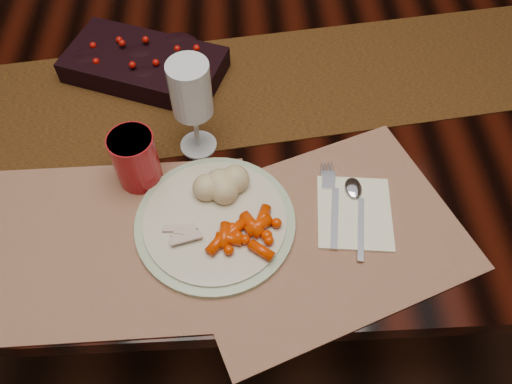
{
  "coord_description": "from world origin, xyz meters",
  "views": [
    {
      "loc": [
        0.0,
        -0.73,
        1.47
      ],
      "look_at": [
        0.02,
        -0.28,
        0.8
      ],
      "focal_mm": 35.0,
      "sensor_mm": 36.0,
      "label": 1
    }
  ],
  "objects_px": {
    "dining_table": "(242,196)",
    "dinner_plate": "(215,222)",
    "mashed_potatoes": "(221,186)",
    "turkey_shreds": "(176,233)",
    "red_cup": "(136,159)",
    "baby_carrots": "(246,228)",
    "wine_glass": "(193,109)",
    "centerpiece": "(144,62)",
    "placemat_main": "(322,234)",
    "napkin": "(354,213)"
  },
  "relations": [
    {
      "from": "baby_carrots",
      "to": "napkin",
      "type": "height_order",
      "value": "baby_carrots"
    },
    {
      "from": "mashed_potatoes",
      "to": "baby_carrots",
      "type": "bearing_deg",
      "value": -62.65
    },
    {
      "from": "baby_carrots",
      "to": "turkey_shreds",
      "type": "relative_size",
      "value": 1.75
    },
    {
      "from": "centerpiece",
      "to": "baby_carrots",
      "type": "relative_size",
      "value": 2.68
    },
    {
      "from": "napkin",
      "to": "baby_carrots",
      "type": "bearing_deg",
      "value": -162.98
    },
    {
      "from": "placemat_main",
      "to": "red_cup",
      "type": "xyz_separation_m",
      "value": [
        -0.31,
        0.13,
        0.05
      ]
    },
    {
      "from": "centerpiece",
      "to": "red_cup",
      "type": "xyz_separation_m",
      "value": [
        0.01,
        -0.27,
        0.02
      ]
    },
    {
      "from": "placemat_main",
      "to": "dinner_plate",
      "type": "bearing_deg",
      "value": 150.59
    },
    {
      "from": "mashed_potatoes",
      "to": "turkey_shreds",
      "type": "bearing_deg",
      "value": -133.66
    },
    {
      "from": "placemat_main",
      "to": "napkin",
      "type": "xyz_separation_m",
      "value": [
        0.06,
        0.04,
        0.0
      ]
    },
    {
      "from": "dinner_plate",
      "to": "mashed_potatoes",
      "type": "bearing_deg",
      "value": 75.75
    },
    {
      "from": "dinner_plate",
      "to": "wine_glass",
      "type": "height_order",
      "value": "wine_glass"
    },
    {
      "from": "dining_table",
      "to": "turkey_shreds",
      "type": "distance_m",
      "value": 0.53
    },
    {
      "from": "placemat_main",
      "to": "dinner_plate",
      "type": "height_order",
      "value": "dinner_plate"
    },
    {
      "from": "placemat_main",
      "to": "dinner_plate",
      "type": "relative_size",
      "value": 1.67
    },
    {
      "from": "centerpiece",
      "to": "mashed_potatoes",
      "type": "bearing_deg",
      "value": -64.48
    },
    {
      "from": "dinner_plate",
      "to": "napkin",
      "type": "relative_size",
      "value": 1.86
    },
    {
      "from": "turkey_shreds",
      "to": "napkin",
      "type": "height_order",
      "value": "turkey_shreds"
    },
    {
      "from": "baby_carrots",
      "to": "red_cup",
      "type": "xyz_separation_m",
      "value": [
        -0.18,
        0.13,
        0.03
      ]
    },
    {
      "from": "centerpiece",
      "to": "turkey_shreds",
      "type": "distance_m",
      "value": 0.41
    },
    {
      "from": "centerpiece",
      "to": "placemat_main",
      "type": "height_order",
      "value": "centerpiece"
    },
    {
      "from": "dining_table",
      "to": "dinner_plate",
      "type": "height_order",
      "value": "dinner_plate"
    },
    {
      "from": "centerpiece",
      "to": "mashed_potatoes",
      "type": "relative_size",
      "value": 3.52
    },
    {
      "from": "placemat_main",
      "to": "napkin",
      "type": "height_order",
      "value": "napkin"
    },
    {
      "from": "baby_carrots",
      "to": "wine_glass",
      "type": "relative_size",
      "value": 0.6
    },
    {
      "from": "mashed_potatoes",
      "to": "turkey_shreds",
      "type": "xyz_separation_m",
      "value": [
        -0.07,
        -0.08,
        -0.02
      ]
    },
    {
      "from": "dinner_plate",
      "to": "mashed_potatoes",
      "type": "distance_m",
      "value": 0.06
    },
    {
      "from": "turkey_shreds",
      "to": "red_cup",
      "type": "relative_size",
      "value": 0.63
    },
    {
      "from": "placemat_main",
      "to": "turkey_shreds",
      "type": "bearing_deg",
      "value": 159.71
    },
    {
      "from": "centerpiece",
      "to": "red_cup",
      "type": "relative_size",
      "value": 2.97
    },
    {
      "from": "red_cup",
      "to": "turkey_shreds",
      "type": "bearing_deg",
      "value": -61.84
    },
    {
      "from": "placemat_main",
      "to": "wine_glass",
      "type": "relative_size",
      "value": 2.29
    },
    {
      "from": "dining_table",
      "to": "red_cup",
      "type": "distance_m",
      "value": 0.51
    },
    {
      "from": "dinner_plate",
      "to": "baby_carrots",
      "type": "height_order",
      "value": "baby_carrots"
    },
    {
      "from": "dining_table",
      "to": "centerpiece",
      "type": "height_order",
      "value": "centerpiece"
    },
    {
      "from": "placemat_main",
      "to": "mashed_potatoes",
      "type": "bearing_deg",
      "value": 134.49
    },
    {
      "from": "turkey_shreds",
      "to": "baby_carrots",
      "type": "bearing_deg",
      "value": 0.94
    },
    {
      "from": "centerpiece",
      "to": "dinner_plate",
      "type": "xyz_separation_m",
      "value": [
        0.14,
        -0.37,
        -0.02
      ]
    },
    {
      "from": "napkin",
      "to": "wine_glass",
      "type": "xyz_separation_m",
      "value": [
        -0.27,
        0.16,
        0.09
      ]
    },
    {
      "from": "turkey_shreds",
      "to": "placemat_main",
      "type": "bearing_deg",
      "value": 0.05
    },
    {
      "from": "turkey_shreds",
      "to": "centerpiece",
      "type": "bearing_deg",
      "value": 101.41
    },
    {
      "from": "centerpiece",
      "to": "placemat_main",
      "type": "bearing_deg",
      "value": -51.53
    },
    {
      "from": "napkin",
      "to": "centerpiece",
      "type": "bearing_deg",
      "value": 142.3
    },
    {
      "from": "dining_table",
      "to": "placemat_main",
      "type": "relative_size",
      "value": 4.04
    },
    {
      "from": "turkey_shreds",
      "to": "mashed_potatoes",
      "type": "bearing_deg",
      "value": 46.34
    },
    {
      "from": "red_cup",
      "to": "wine_glass",
      "type": "bearing_deg",
      "value": 35.28
    },
    {
      "from": "dining_table",
      "to": "wine_glass",
      "type": "relative_size",
      "value": 9.24
    },
    {
      "from": "dining_table",
      "to": "baby_carrots",
      "type": "height_order",
      "value": "baby_carrots"
    },
    {
      "from": "centerpiece",
      "to": "wine_glass",
      "type": "bearing_deg",
      "value": -60.68
    },
    {
      "from": "dinner_plate",
      "to": "red_cup",
      "type": "height_order",
      "value": "red_cup"
    }
  ]
}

